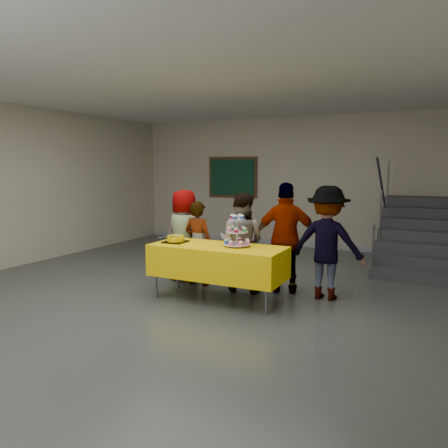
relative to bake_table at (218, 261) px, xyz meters
The scene contains 11 objects.
room_shell 1.67m from the bake_table, 127.37° to the right, with size 10.00×10.04×3.02m.
bake_table is the anchor object (origin of this frame).
cupcake_stand 0.47m from the bake_table, 16.29° to the left, with size 0.38×0.38×0.44m.
bear_cake 0.72m from the bake_table, behind, with size 0.32×0.36×0.12m.
schoolchild_a 1.24m from the bake_table, 143.93° to the left, with size 0.73×0.48×1.50m, color slate.
schoolchild_b 0.86m from the bake_table, 138.35° to the left, with size 0.48×0.32×1.33m, color slate.
schoolchild_c 0.60m from the bake_table, 79.30° to the left, with size 0.72×0.56×1.48m, color #5C5C65.
schoolchild_d 1.09m from the bake_table, 45.61° to the left, with size 0.96×0.40×1.63m, color slate.
schoolchild_e 1.56m from the bake_table, 29.03° to the left, with size 1.03×0.59×1.60m, color slate.
staircase 4.37m from the bake_table, 57.22° to the left, with size 1.30×2.40×2.04m.
noticeboard 5.01m from the bake_table, 113.08° to the left, with size 1.30×0.05×1.00m.
Camera 1 is at (3.08, -4.83, 1.85)m, focal length 35.00 mm.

